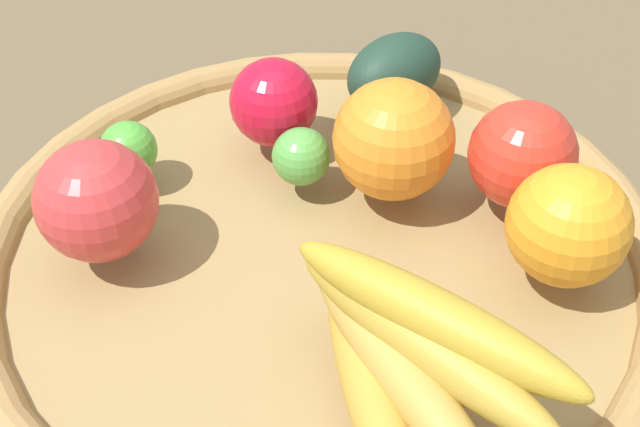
# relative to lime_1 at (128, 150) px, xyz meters

# --- Properties ---
(ground_plane) EXTENTS (2.40, 2.40, 0.00)m
(ground_plane) POSITION_rel_lime_1_xyz_m (0.14, -0.05, -0.06)
(ground_plane) COLOR brown
(ground_plane) RESTS_ON ground
(basket) EXTENTS (0.47, 0.47, 0.04)m
(basket) POSITION_rel_lime_1_xyz_m (0.14, -0.05, -0.04)
(basket) COLOR #977A48
(basket) RESTS_ON ground_plane
(lime_1) EXTENTS (0.06, 0.06, 0.04)m
(lime_1) POSITION_rel_lime_1_xyz_m (0.00, 0.00, 0.00)
(lime_1) COLOR green
(lime_1) RESTS_ON basket
(orange_0) EXTENTS (0.10, 0.10, 0.08)m
(orange_0) POSITION_rel_lime_1_xyz_m (0.18, 0.00, 0.02)
(orange_0) COLOR orange
(orange_0) RESTS_ON basket
(lime_0) EXTENTS (0.06, 0.06, 0.04)m
(lime_0) POSITION_rel_lime_1_xyz_m (0.12, 0.01, 0.00)
(lime_0) COLOR #54A043
(lime_0) RESTS_ON basket
(banana_bunch) EXTENTS (0.17, 0.18, 0.07)m
(banana_bunch) POSITION_rel_lime_1_xyz_m (0.20, -0.17, 0.02)
(banana_bunch) COLOR #BC8E31
(banana_bunch) RESTS_ON basket
(avocado) EXTENTS (0.10, 0.10, 0.06)m
(avocado) POSITION_rel_lime_1_xyz_m (0.18, 0.11, 0.01)
(avocado) COLOR #1E3929
(avocado) RESTS_ON basket
(apple_1) EXTENTS (0.09, 0.09, 0.07)m
(apple_1) POSITION_rel_lime_1_xyz_m (0.27, 0.00, 0.02)
(apple_1) COLOR red
(apple_1) RESTS_ON basket
(apple_0) EXTENTS (0.10, 0.10, 0.08)m
(apple_0) POSITION_rel_lime_1_xyz_m (0.00, -0.07, 0.02)
(apple_0) COLOR #C73635
(apple_0) RESTS_ON basket
(apple_2) EXTENTS (0.09, 0.09, 0.06)m
(apple_2) POSITION_rel_lime_1_xyz_m (0.10, 0.05, 0.01)
(apple_2) COLOR red
(apple_2) RESTS_ON basket
(orange_1) EXTENTS (0.11, 0.11, 0.08)m
(orange_1) POSITION_rel_lime_1_xyz_m (0.29, -0.06, 0.02)
(orange_1) COLOR orange
(orange_1) RESTS_ON basket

